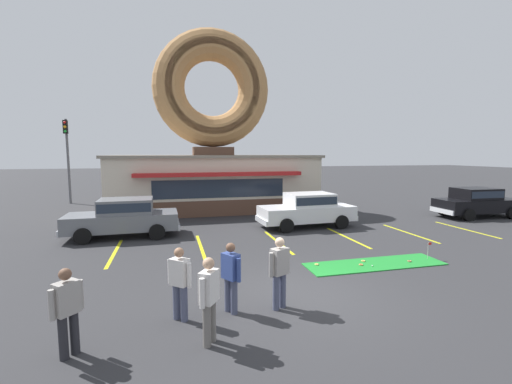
{
  "coord_description": "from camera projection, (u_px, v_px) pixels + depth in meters",
  "views": [
    {
      "loc": [
        -3.02,
        -7.52,
        3.45
      ],
      "look_at": [
        0.15,
        5.0,
        2.0
      ],
      "focal_mm": 24.0,
      "sensor_mm": 36.0,
      "label": 1
    }
  ],
  "objects": [
    {
      "name": "ground_plane",
      "position": [
        300.0,
        295.0,
        8.37
      ],
      "size": [
        160.0,
        160.0,
        0.0
      ],
      "primitive_type": "plane",
      "color": "#2D2D30"
    },
    {
      "name": "donut_shop_building",
      "position": [
        213.0,
        149.0,
        21.3
      ],
      "size": [
        12.3,
        6.75,
        10.96
      ],
      "color": "brown",
      "rests_on": "ground"
    },
    {
      "name": "putting_mat",
      "position": [
        375.0,
        264.0,
        10.69
      ],
      "size": [
        4.43,
        1.2,
        0.03
      ],
      "primitive_type": "cube",
      "color": "#1E842D",
      "rests_on": "ground"
    },
    {
      "name": "mini_donut_near_left",
      "position": [
        361.0,
        265.0,
        10.53
      ],
      "size": [
        0.13,
        0.13,
        0.04
      ],
      "primitive_type": "torus",
      "color": "#D17F47",
      "rests_on": "putting_mat"
    },
    {
      "name": "mini_donut_near_right",
      "position": [
        317.0,
        264.0,
        10.56
      ],
      "size": [
        0.13,
        0.13,
        0.04
      ],
      "primitive_type": "torus",
      "color": "#E5C666",
      "rests_on": "putting_mat"
    },
    {
      "name": "mini_donut_mid_left",
      "position": [
        409.0,
        261.0,
        10.88
      ],
      "size": [
        0.13,
        0.13,
        0.04
      ],
      "primitive_type": "torus",
      "color": "#A5724C",
      "rests_on": "putting_mat"
    },
    {
      "name": "mini_donut_mid_centre",
      "position": [
        363.0,
        261.0,
        10.9
      ],
      "size": [
        0.13,
        0.13,
        0.04
      ],
      "primitive_type": "torus",
      "color": "#E5C666",
      "rests_on": "putting_mat"
    },
    {
      "name": "golf_ball",
      "position": [
        372.0,
        266.0,
        10.41
      ],
      "size": [
        0.04,
        0.04,
        0.04
      ],
      "primitive_type": "sphere",
      "color": "white",
      "rests_on": "putting_mat"
    },
    {
      "name": "putting_flag_pin",
      "position": [
        429.0,
        246.0,
        11.15
      ],
      "size": [
        0.13,
        0.01,
        0.55
      ],
      "color": "silver",
      "rests_on": "putting_mat"
    },
    {
      "name": "car_black",
      "position": [
        477.0,
        201.0,
        18.62
      ],
      "size": [
        4.62,
        2.11,
        1.6
      ],
      "color": "black",
      "rests_on": "ground"
    },
    {
      "name": "car_white",
      "position": [
        307.0,
        209.0,
        16.13
      ],
      "size": [
        4.64,
        2.14,
        1.6
      ],
      "color": "silver",
      "rests_on": "ground"
    },
    {
      "name": "car_grey",
      "position": [
        124.0,
        216.0,
        14.17
      ],
      "size": [
        4.59,
        2.04,
        1.6
      ],
      "color": "slate",
      "rests_on": "ground"
    },
    {
      "name": "pedestrian_blue_sweater_man",
      "position": [
        209.0,
        297.0,
        6.15
      ],
      "size": [
        0.41,
        0.51,
        1.62
      ],
      "color": "slate",
      "rests_on": "ground"
    },
    {
      "name": "pedestrian_hooded_kid",
      "position": [
        280.0,
        270.0,
        7.57
      ],
      "size": [
        0.55,
        0.38,
        1.62
      ],
      "color": "#474C66",
      "rests_on": "ground"
    },
    {
      "name": "pedestrian_leather_jacket_man",
      "position": [
        231.0,
        275.0,
        7.39
      ],
      "size": [
        0.4,
        0.52,
        1.55
      ],
      "color": "#474C66",
      "rests_on": "ground"
    },
    {
      "name": "pedestrian_clipboard_woman",
      "position": [
        180.0,
        281.0,
        7.04
      ],
      "size": [
        0.47,
        0.43,
        1.54
      ],
      "color": "#474C66",
      "rests_on": "ground"
    },
    {
      "name": "pedestrian_beanie_man",
      "position": [
        67.0,
        309.0,
        5.76
      ],
      "size": [
        0.44,
        0.46,
        1.55
      ],
      "color": "#232328",
      "rests_on": "ground"
    },
    {
      "name": "trash_bin",
      "position": [
        325.0,
        203.0,
        20.52
      ],
      "size": [
        0.57,
        0.57,
        0.97
      ],
      "color": "#1E662D",
      "rests_on": "ground"
    },
    {
      "name": "traffic_light_pole",
      "position": [
        67.0,
        150.0,
        23.36
      ],
      "size": [
        0.28,
        0.47,
        5.8
      ],
      "color": "#595B60",
      "rests_on": "ground"
    },
    {
      "name": "parking_stripe_far_left",
      "position": [
        115.0,
        253.0,
        11.98
      ],
      "size": [
        0.12,
        3.6,
        0.01
      ],
      "primitive_type": "cube",
      "color": "yellow",
      "rests_on": "ground"
    },
    {
      "name": "parking_stripe_left",
      "position": [
        201.0,
        247.0,
        12.71
      ],
      "size": [
        0.12,
        3.6,
        0.01
      ],
      "primitive_type": "cube",
      "color": "yellow",
      "rests_on": "ground"
    },
    {
      "name": "parking_stripe_mid_left",
      "position": [
        278.0,
        242.0,
        13.44
      ],
      "size": [
        0.12,
        3.6,
        0.01
      ],
      "primitive_type": "cube",
      "color": "yellow",
      "rests_on": "ground"
    },
    {
      "name": "parking_stripe_centre",
      "position": [
        347.0,
        237.0,
        14.17
      ],
      "size": [
        0.12,
        3.6,
        0.01
      ],
      "primitive_type": "cube",
      "color": "yellow",
      "rests_on": "ground"
    },
    {
      "name": "parking_stripe_mid_right",
      "position": [
        409.0,
        233.0,
        14.91
      ],
      "size": [
        0.12,
        3.6,
        0.01
      ],
      "primitive_type": "cube",
      "color": "yellow",
      "rests_on": "ground"
    },
    {
      "name": "parking_stripe_right",
      "position": [
        465.0,
        229.0,
        15.64
      ],
      "size": [
        0.12,
        3.6,
        0.01
      ],
      "primitive_type": "cube",
      "color": "yellow",
      "rests_on": "ground"
    }
  ]
}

